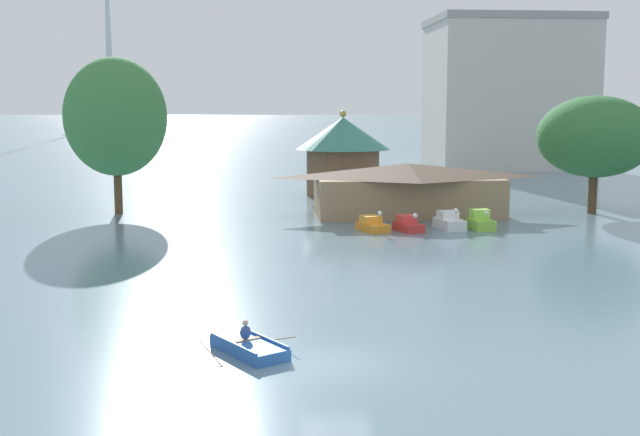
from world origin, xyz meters
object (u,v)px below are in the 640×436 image
Objects in this scene: pedal_boat_red at (408,225)px; background_building_block at (507,93)px; pedal_boat_white at (449,222)px; rowboat_with_rower at (249,347)px; green_roof_pavilion at (343,151)px; shoreline_tree_right at (595,137)px; boathouse at (408,188)px; distant_broadcast_tower at (107,6)px; shoreline_tree_tall_left at (116,117)px; pedal_boat_orange at (372,225)px; pedal_boat_lime at (480,221)px.

background_building_block is (26.43, 59.79, 10.67)m from pedal_boat_red.
pedal_boat_red is at bearing -87.37° from pedal_boat_white.
green_roof_pavilion reaches higher than rowboat_with_rower.
pedal_boat_red is at bearing 126.55° from rowboat_with_rower.
pedal_boat_white is 0.13× the size of background_building_block.
pedal_boat_white is at bearing 121.71° from rowboat_with_rower.
shoreline_tree_right is at bearing 108.35° from pedal_boat_white.
pedal_boat_white is at bearing -77.49° from boathouse.
distant_broadcast_tower reaches higher than background_building_block.
pedal_boat_white is 24.33m from green_roof_pavilion.
shoreline_tree_tall_left is 0.58× the size of background_building_block.
background_building_block reaches higher than shoreline_tree_right.
rowboat_with_rower is 1.15× the size of pedal_boat_orange.
pedal_boat_orange is at bearing -116.05° from background_building_block.
distant_broadcast_tower is at bearing -171.70° from pedal_boat_lime.
pedal_boat_lime reaches higher than pedal_boat_red.
boathouse is at bearing 133.91° from pedal_boat_orange.
distant_broadcast_tower is at bearing 105.92° from shoreline_tree_right.
pedal_boat_red is at bearing -90.52° from pedal_boat_lime.
pedal_boat_orange is 24.05m from green_roof_pavilion.
pedal_boat_orange is at bearing -96.93° from pedal_boat_white.
green_roof_pavilion is at bearing 138.50° from rowboat_with_rower.
shoreline_tree_right is (16.13, 0.15, 4.27)m from boathouse.
pedal_boat_lime is 395.57m from distant_broadcast_tower.
distant_broadcast_tower is at bearing 174.28° from pedal_boat_orange.
pedal_boat_lime is at bearing -146.46° from shoreline_tree_right.
shoreline_tree_tall_left reaches higher than shoreline_tree_right.
background_building_block is at bearing 148.57° from pedal_boat_white.
shoreline_tree_tall_left is at bearing -79.95° from distant_broadcast_tower.
pedal_boat_white reaches higher than pedal_boat_orange.
pedal_boat_orange is (8.89, 28.83, 0.19)m from rowboat_with_rower.
distant_broadcast_tower is at bearing -176.46° from pedal_boat_white.
green_roof_pavilion is 0.97× the size of shoreline_tree_right.
pedal_boat_lime reaches higher than rowboat_with_rower.
shoreline_tree_right is at bearing -74.08° from distant_broadcast_tower.
pedal_boat_red is 24.55m from green_roof_pavilion.
shoreline_tree_tall_left reaches higher than pedal_boat_white.
pedal_boat_red is 3.35m from pedal_boat_white.
rowboat_with_rower is 47.50m from shoreline_tree_right.
pedal_boat_orange is at bearing -158.22° from shoreline_tree_right.
pedal_boat_red is 26.80m from shoreline_tree_tall_left.
boathouse is 386.80m from distant_broadcast_tower.
green_roof_pavilion is (-7.75, 23.61, 3.97)m from pedal_boat_lime.
green_roof_pavilion is 0.07× the size of distant_broadcast_tower.
pedal_boat_lime is at bearing -71.83° from green_roof_pavilion.
background_building_block is at bearing 155.05° from pedal_boat_lime.
pedal_boat_red is 0.93× the size of pedal_boat_white.
green_roof_pavilion is at bearing 160.52° from pedal_boat_orange.
shoreline_tree_tall_left is 377.87m from distant_broadcast_tower.
rowboat_with_rower is at bearing -36.87° from pedal_boat_white.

